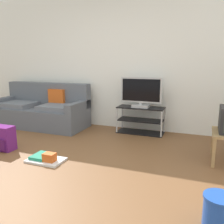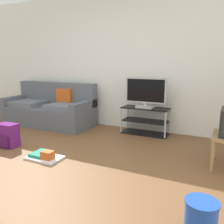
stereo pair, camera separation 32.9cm
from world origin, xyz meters
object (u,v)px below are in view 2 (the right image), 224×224
flat_tv (146,93)px  backpack (8,135)px  tv_stand (145,121)px  cleaning_bucket (201,217)px  couch (50,109)px  floor_tray (44,156)px

flat_tv → backpack: flat_tv is taller
tv_stand → flat_tv: bearing=-90.0°
flat_tv → backpack: 2.45m
flat_tv → backpack: bearing=-136.6°
cleaning_bucket → backpack: bearing=165.3°
tv_stand → cleaning_bucket: 2.76m
backpack → cleaning_bucket: (3.01, -0.79, -0.03)m
couch → backpack: 1.49m
flat_tv → cleaning_bucket: size_ratio=2.68×
backpack → cleaning_bucket: size_ratio=1.31×
cleaning_bucket → floor_tray: bearing=163.3°
backpack → floor_tray: (0.86, -0.14, -0.14)m
floor_tray → cleaning_bucket: bearing=-16.7°
backpack → floor_tray: 0.88m
flat_tv → floor_tray: (-0.87, -1.77, -0.74)m
couch → floor_tray: couch is taller
couch → floor_tray: 2.01m
tv_stand → cleaning_bucket: (1.28, -2.44, -0.10)m
backpack → floor_tray: bearing=11.3°
backpack → couch: bearing=124.7°
tv_stand → flat_tv: (0.00, -0.02, 0.53)m
flat_tv → cleaning_bucket: (1.28, -2.42, -0.62)m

